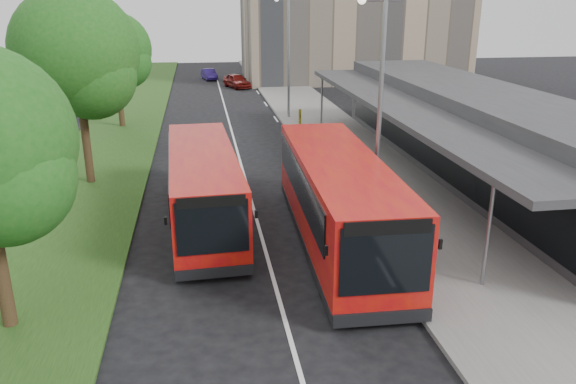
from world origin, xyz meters
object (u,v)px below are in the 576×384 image
Objects in this scene: lamp_post_far at (287,50)px; car_near at (237,81)px; car_far at (209,74)px; tree_mid at (76,60)px; bus_main at (338,201)px; bus_second at (204,187)px; bollard at (300,117)px; tree_far at (115,54)px; litter_bin at (351,148)px; lamp_post_near at (378,100)px.

car_near is at bearing 99.30° from lamp_post_far.
car_near is 6.60m from car_far.
tree_mid is 13.27m from bus_main.
lamp_post_far is 2.07× the size of car_near.
tree_mid is 29.72m from car_near.
lamp_post_far is at bearing -99.99° from car_near.
bollard is at bearing 65.41° from bus_second.
tree_mid reaches higher than tree_far.
tree_mid is at bearing -170.96° from litter_bin.
lamp_post_near is at bearing -90.00° from lamp_post_far.
tree_far is 22.70m from bus_main.
lamp_post_near reaches higher than tree_far.
litter_bin is (1.64, 9.08, -4.11)m from lamp_post_near.
tree_far is 22.06m from lamp_post_near.
tree_mid is 2.60× the size of car_far.
lamp_post_near is 0.81× the size of bus_second.
lamp_post_near is at bearing -94.26° from car_far.
lamp_post_far is (11.13, 0.95, 0.02)m from tree_far.
bus_main is 2.83× the size of car_near.
lamp_post_near is (11.13, -19.05, 0.02)m from tree_far.
tree_mid is 9.26× the size of litter_bin.
lamp_post_near is at bearing -91.20° from bollard.
tree_far reaches higher than bus_main.
tree_mid is 13.83m from litter_bin.
car_near is (8.66, 16.01, -4.03)m from tree_far.
tree_far is 6.87× the size of bollard.
bollard is at bearing -100.39° from car_near.
bollard is at bearing 41.01° from tree_mid.
car_near is at bearing 98.98° from litter_bin.
lamp_post_near and lamp_post_far have the same top height.
lamp_post_near is at bearing -105.26° from car_near.
bus_main is at bearing -96.15° from bollard.
tree_far is 12.33m from bollard.
lamp_post_near is at bearing -15.08° from bus_second.
lamp_post_near reaches higher than bus_second.
bollard is 18.25m from car_near.
lamp_post_near is 41.69m from car_far.
car_near is at bearing 94.02° from lamp_post_near.
tree_far is 11.17m from lamp_post_far.
bus_main is at bearing -94.35° from lamp_post_far.
litter_bin is 0.87× the size of bollard.
bollard is at bearing 85.53° from bus_main.
tree_mid is at bearing -90.00° from tree_far.
litter_bin is at bearing -80.85° from bollard.
bus_main is at bearing -33.60° from bus_second.
litter_bin is 0.28× the size of car_far.
lamp_post_far is at bearing 87.33° from bus_main.
bollard is at bearing 88.80° from lamp_post_near.
bus_second is at bearing -102.70° from car_far.
bus_second is at bearing -74.00° from tree_far.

